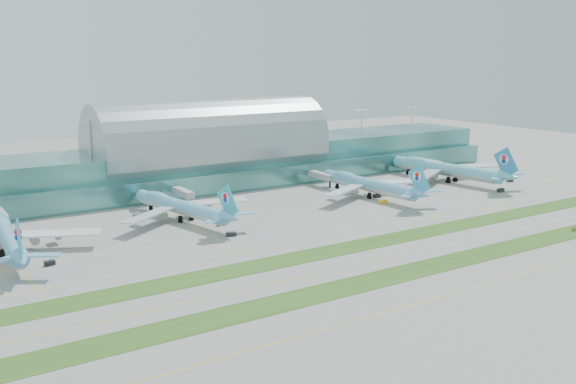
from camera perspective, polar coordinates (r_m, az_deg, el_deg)
ground at (r=227.34m, az=7.54°, el=-4.68°), size 700.00×700.00×0.00m
terminal at (r=330.44m, az=-6.95°, el=3.16°), size 340.00×69.10×36.00m
grass_strip_near at (r=207.86m, az=12.55°, el=-6.49°), size 420.00×12.00×0.08m
grass_strip_far at (r=228.79m, az=7.22°, el=-4.55°), size 420.00×12.00×0.08m
taxiline_a at (r=195.24m, az=16.74°, el=-7.97°), size 420.00×0.35×0.01m
taxiline_b at (r=217.38m, az=9.93°, el=-5.55°), size 420.00×0.35×0.01m
taxiline_c at (r=240.75m, az=4.78°, el=-3.66°), size 420.00×0.35×0.01m
taxiline_d at (r=257.89m, az=1.80°, el=-2.55°), size 420.00×0.35×0.01m
airliner_a at (r=234.13m, az=-23.62°, el=-3.64°), size 60.43×68.66×18.89m
airliner_b at (r=261.41m, az=-9.60°, el=-1.20°), size 58.96×67.88×18.84m
airliner_c at (r=302.42m, az=7.11°, el=0.74°), size 62.49×71.09×19.56m
airliner_d at (r=346.68m, az=13.79°, el=2.06°), size 69.22×79.17×21.81m
gse_b at (r=217.53m, az=-20.42°, el=-5.93°), size 3.44×2.38×1.57m
gse_c at (r=236.87m, az=-5.06°, el=-3.76°), size 3.81×2.45×1.38m
gse_d at (r=251.90m, az=-5.98°, el=-2.78°), size 3.71×2.56×1.60m
gse_e at (r=289.20m, az=8.46°, el=-0.89°), size 3.97×1.86×1.63m
gse_f at (r=301.51m, az=7.93°, el=-0.35°), size 3.70×2.43×1.41m
gse_g at (r=327.21m, az=18.38°, el=0.15°), size 3.93×2.16×1.74m
gse_h at (r=354.96m, az=19.13°, el=0.99°), size 3.44×2.29×1.60m
taxiway_sign_east at (r=265.86m, az=24.15°, el=-3.05°), size 2.74×0.37×1.16m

